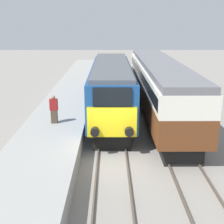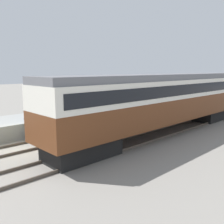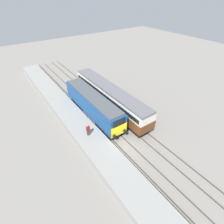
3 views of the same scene
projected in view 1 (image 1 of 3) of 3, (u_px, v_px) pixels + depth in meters
The scene contains 7 objects.
ground_plane at pixel (112, 162), 15.23m from camera, with size 120.00×120.00×0.00m, color gray.
platform_left at pixel (66, 108), 22.75m from camera, with size 3.50×50.00×0.99m.
rails_near_track at pixel (112, 127), 20.01m from camera, with size 1.51×60.00×0.14m.
rails_far_track at pixel (164, 127), 20.03m from camera, with size 1.50×60.00×0.14m.
locomotive at pixel (111, 87), 21.86m from camera, with size 2.70×13.88×3.83m.
passenger_carriage at pixel (159, 83), 22.24m from camera, with size 2.75×17.86×3.91m.
person_on_platform at pixel (54, 109), 17.68m from camera, with size 0.44×0.26×1.62m.
Camera 1 is at (-0.09, -13.92, 6.65)m, focal length 50.00 mm.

